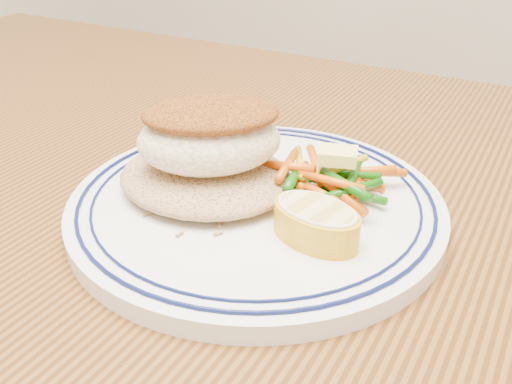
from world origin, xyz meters
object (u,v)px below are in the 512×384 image
object	(u,v)px
fish_fillet	(210,134)
rice_pilaf	(206,173)
dining_table	(216,306)
plate	(256,204)
lemon_wedge	(316,221)
vegetable_pile	(330,178)

from	to	relation	value
fish_fillet	rice_pilaf	bearing A→B (deg)	175.29
dining_table	plate	distance (m)	0.11
rice_pilaf	fish_fillet	world-z (taller)	fish_fillet
rice_pilaf	fish_fillet	size ratio (longest dim) A/B	1.05
rice_pilaf	lemon_wedge	xyz separation A→B (m)	(0.11, -0.02, 0.00)
dining_table	fish_fillet	world-z (taller)	fish_fillet
dining_table	vegetable_pile	bearing A→B (deg)	31.51
rice_pilaf	lemon_wedge	distance (m)	0.11
fish_fillet	lemon_wedge	world-z (taller)	fish_fillet
dining_table	fish_fillet	bearing A→B (deg)	116.79
vegetable_pile	lemon_wedge	xyz separation A→B (m)	(0.02, -0.06, 0.00)
fish_fillet	lemon_wedge	xyz separation A→B (m)	(0.10, -0.02, -0.04)
rice_pilaf	fish_fillet	xyz separation A→B (m)	(0.01, -0.00, 0.04)
plate	lemon_wedge	distance (m)	0.07
dining_table	lemon_wedge	xyz separation A→B (m)	(0.10, -0.02, 0.13)
vegetable_pile	lemon_wedge	bearing A→B (deg)	-75.51
plate	rice_pilaf	size ratio (longest dim) A/B	2.05
plate	rice_pilaf	xyz separation A→B (m)	(-0.04, -0.01, 0.02)
plate	rice_pilaf	world-z (taller)	rice_pilaf
plate	vegetable_pile	bearing A→B (deg)	35.40
vegetable_pile	dining_table	bearing A→B (deg)	-148.49
vegetable_pile	fish_fillet	bearing A→B (deg)	-154.00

